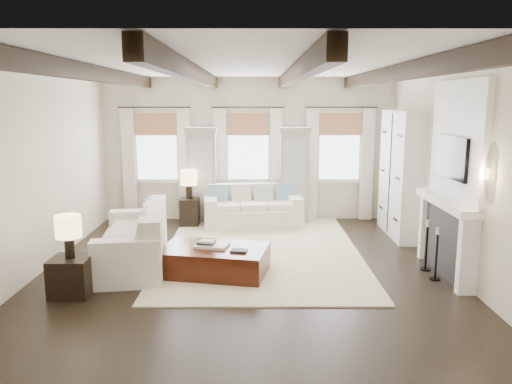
{
  "coord_description": "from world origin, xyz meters",
  "views": [
    {
      "loc": [
        0.14,
        -7.48,
        2.69
      ],
      "look_at": [
        0.17,
        0.91,
        1.15
      ],
      "focal_mm": 35.0,
      "sensor_mm": 36.0,
      "label": 1
    }
  ],
  "objects_px": {
    "sofa_back": "(253,210)",
    "ottoman": "(214,261)",
    "side_table_front": "(72,276)",
    "side_table_back": "(190,212)",
    "sofa_left": "(137,242)"
  },
  "relations": [
    {
      "from": "side_table_front",
      "to": "side_table_back",
      "type": "bearing_deg",
      "value": 73.65
    },
    {
      "from": "side_table_back",
      "to": "sofa_back",
      "type": "bearing_deg",
      "value": -0.12
    },
    {
      "from": "side_table_front",
      "to": "side_table_back",
      "type": "xyz_separation_m",
      "value": [
        1.15,
        3.93,
        0.03
      ]
    },
    {
      "from": "ottoman",
      "to": "side_table_back",
      "type": "distance_m",
      "value": 3.19
    },
    {
      "from": "ottoman",
      "to": "side_table_front",
      "type": "bearing_deg",
      "value": -145.06
    },
    {
      "from": "sofa_back",
      "to": "side_table_front",
      "type": "distance_m",
      "value": 4.67
    },
    {
      "from": "side_table_front",
      "to": "side_table_back",
      "type": "relative_size",
      "value": 0.89
    },
    {
      "from": "sofa_back",
      "to": "side_table_front",
      "type": "relative_size",
      "value": 4.03
    },
    {
      "from": "side_table_back",
      "to": "sofa_left",
      "type": "bearing_deg",
      "value": -101.08
    },
    {
      "from": "ottoman",
      "to": "side_table_front",
      "type": "xyz_separation_m",
      "value": [
        -1.93,
        -0.84,
        0.05
      ]
    },
    {
      "from": "sofa_back",
      "to": "side_table_back",
      "type": "distance_m",
      "value": 1.37
    },
    {
      "from": "sofa_left",
      "to": "side_table_front",
      "type": "xyz_separation_m",
      "value": [
        -0.63,
        -1.26,
        -0.13
      ]
    },
    {
      "from": "ottoman",
      "to": "side_table_front",
      "type": "distance_m",
      "value": 2.11
    },
    {
      "from": "sofa_left",
      "to": "ottoman",
      "type": "bearing_deg",
      "value": -17.65
    },
    {
      "from": "sofa_back",
      "to": "ottoman",
      "type": "relative_size",
      "value": 1.33
    }
  ]
}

